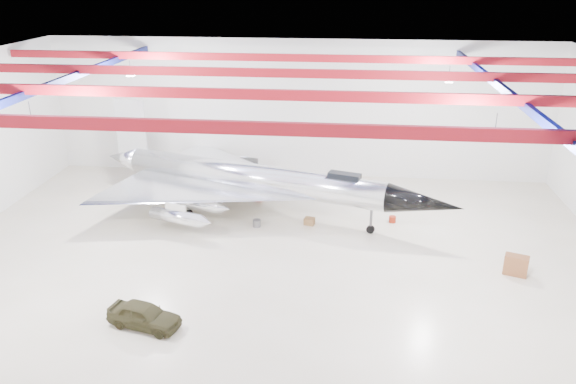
# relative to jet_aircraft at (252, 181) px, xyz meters

# --- Properties ---
(floor) EXTENTS (40.00, 40.00, 0.00)m
(floor) POSITION_rel_jet_aircraft_xyz_m (2.41, -6.65, -2.36)
(floor) COLOR #C1B79A
(floor) RESTS_ON ground
(wall_back) EXTENTS (40.00, 0.00, 40.00)m
(wall_back) POSITION_rel_jet_aircraft_xyz_m (2.41, 8.35, 3.14)
(wall_back) COLOR silver
(wall_back) RESTS_ON floor
(ceiling) EXTENTS (40.00, 40.00, 0.00)m
(ceiling) POSITION_rel_jet_aircraft_xyz_m (2.41, -6.65, 8.64)
(ceiling) COLOR #0A0F38
(ceiling) RESTS_ON wall_back
(ceiling_structure) EXTENTS (39.50, 29.50, 1.08)m
(ceiling_structure) POSITION_rel_jet_aircraft_xyz_m (2.41, -6.65, 7.96)
(ceiling_structure) COLOR maroon
(ceiling_structure) RESTS_ON ceiling
(jet_aircraft) EXTENTS (25.75, 18.76, 7.20)m
(jet_aircraft) POSITION_rel_jet_aircraft_xyz_m (0.00, 0.00, 0.00)
(jet_aircraft) COLOR silver
(jet_aircraft) RESTS_ON floor
(jeep) EXTENTS (3.84, 2.26, 1.23)m
(jeep) POSITION_rel_jet_aircraft_xyz_m (-2.85, -13.93, -1.75)
(jeep) COLOR #34311A
(jeep) RESTS_ON floor
(desk) EXTENTS (1.42, 1.04, 1.17)m
(desk) POSITION_rel_jet_aircraft_xyz_m (16.04, -6.95, -1.78)
(desk) COLOR brown
(desk) RESTS_ON floor
(toolbox_red) EXTENTS (0.53, 0.46, 0.32)m
(toolbox_red) POSITION_rel_jet_aircraft_xyz_m (0.12, 2.12, -2.20)
(toolbox_red) COLOR #A72510
(toolbox_red) RESTS_ON floor
(engine_drum) EXTENTS (0.59, 0.59, 0.48)m
(engine_drum) POSITION_rel_jet_aircraft_xyz_m (0.68, -2.25, -2.12)
(engine_drum) COLOR #59595B
(engine_drum) RESTS_ON floor
(parts_bin) EXTENTS (0.78, 0.68, 0.47)m
(parts_bin) POSITION_rel_jet_aircraft_xyz_m (4.13, -1.56, -2.13)
(parts_bin) COLOR olive
(parts_bin) RESTS_ON floor
(crate_small) EXTENTS (0.47, 0.41, 0.28)m
(crate_small) POSITION_rel_jet_aircraft_xyz_m (-6.17, 1.39, -2.22)
(crate_small) COLOR #59595B
(crate_small) RESTS_ON floor
(tool_chest) EXTENTS (0.56, 0.56, 0.42)m
(tool_chest) POSITION_rel_jet_aircraft_xyz_m (9.68, -0.60, -2.15)
(tool_chest) COLOR #A72510
(tool_chest) RESTS_ON floor
(spares_box) EXTENTS (0.37, 0.37, 0.32)m
(spares_box) POSITION_rel_jet_aircraft_xyz_m (6.52, 2.89, -2.20)
(spares_box) COLOR #59595B
(spares_box) RESTS_ON floor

